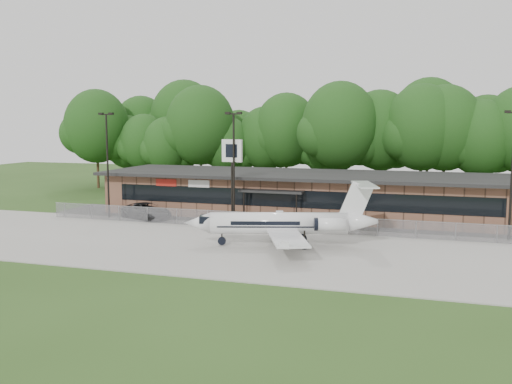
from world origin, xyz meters
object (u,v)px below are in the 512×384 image
(terminal, at_px, (306,194))
(pole_sign, at_px, (232,160))
(suv, at_px, (146,211))
(business_jet, at_px, (286,224))

(terminal, bearing_deg, pole_sign, -126.39)
(terminal, distance_m, suv, 15.85)
(terminal, distance_m, pole_sign, 9.64)
(terminal, xyz_separation_m, business_jet, (1.81, -14.78, -0.42))
(suv, bearing_deg, business_jet, -90.88)
(suv, bearing_deg, terminal, -38.60)
(business_jet, xyz_separation_m, suv, (-15.97, 7.79, -0.97))
(pole_sign, bearing_deg, suv, -170.24)
(terminal, height_order, business_jet, business_jet)
(business_jet, height_order, pole_sign, pole_sign)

